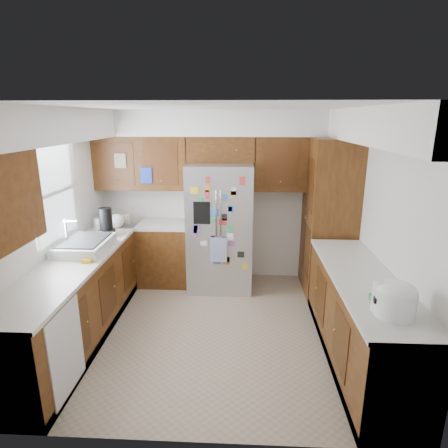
% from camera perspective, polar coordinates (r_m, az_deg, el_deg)
% --- Properties ---
extents(floor, '(3.60, 3.60, 0.00)m').
position_cam_1_polar(floor, '(4.58, -1.46, -15.70)').
color(floor, tan).
rests_on(floor, ground).
extents(room_shell, '(3.64, 3.24, 2.52)m').
position_cam_1_polar(room_shell, '(4.31, -2.68, 8.19)').
color(room_shell, silver).
rests_on(room_shell, ground).
extents(left_counter_run, '(1.36, 3.20, 0.92)m').
position_cam_1_polar(left_counter_run, '(4.69, -18.55, -9.84)').
color(left_counter_run, '#3E210C').
rests_on(left_counter_run, ground).
extents(right_counter_run, '(0.63, 2.25, 0.92)m').
position_cam_1_polar(right_counter_run, '(4.12, 19.90, -13.84)').
color(right_counter_run, '#3E210C').
rests_on(right_counter_run, ground).
extents(pantry, '(0.60, 0.90, 2.15)m').
position_cam_1_polar(pantry, '(5.34, 15.67, 0.96)').
color(pantry, '#3E210C').
rests_on(pantry, ground).
extents(fridge, '(0.90, 0.79, 1.80)m').
position_cam_1_polar(fridge, '(5.32, -0.57, -0.47)').
color(fridge, '#B0B0B5').
rests_on(fridge, ground).
extents(bridge_cabinet, '(0.96, 0.34, 0.35)m').
position_cam_1_polar(bridge_cabinet, '(5.34, -0.45, 11.36)').
color(bridge_cabinet, '#3E210C').
rests_on(bridge_cabinet, fridge).
extents(fridge_top_items, '(0.53, 0.31, 0.25)m').
position_cam_1_polar(fridge_top_items, '(5.27, -0.46, 14.55)').
color(fridge_top_items, '#1C21BA').
rests_on(fridge_top_items, bridge_cabinet).
extents(sink_assembly, '(0.52, 0.75, 0.37)m').
position_cam_1_polar(sink_assembly, '(4.60, -20.46, -3.04)').
color(sink_assembly, silver).
rests_on(sink_assembly, left_counter_run).
extents(left_counter_clutter, '(0.36, 0.85, 0.38)m').
position_cam_1_polar(left_counter_clutter, '(5.23, -17.06, 0.25)').
color(left_counter_clutter, black).
rests_on(left_counter_clutter, left_counter_run).
extents(rice_cooker, '(0.32, 0.31, 0.28)m').
position_cam_1_polar(rice_cooker, '(3.22, 24.72, -10.23)').
color(rice_cooker, white).
rests_on(rice_cooker, right_counter_run).
extents(paper_towel, '(0.12, 0.12, 0.26)m').
position_cam_1_polar(paper_towel, '(3.25, 22.63, -10.03)').
color(paper_towel, white).
rests_on(paper_towel, right_counter_run).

